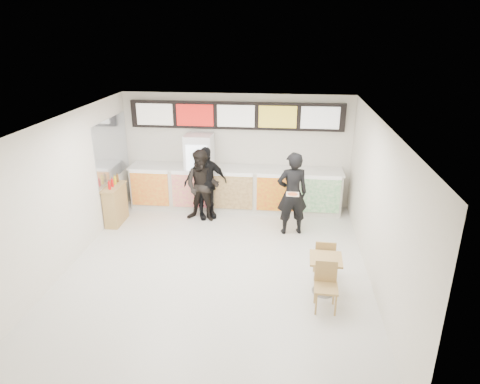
# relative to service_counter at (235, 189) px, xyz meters

# --- Properties ---
(floor) EXTENTS (7.00, 7.00, 0.00)m
(floor) POSITION_rel_service_counter_xyz_m (-0.00, -3.09, -0.57)
(floor) COLOR beige
(floor) RESTS_ON ground
(ceiling) EXTENTS (7.00, 7.00, 0.00)m
(ceiling) POSITION_rel_service_counter_xyz_m (-0.00, -3.09, 2.43)
(ceiling) COLOR white
(ceiling) RESTS_ON wall_back
(wall_back) EXTENTS (6.00, 0.00, 6.00)m
(wall_back) POSITION_rel_service_counter_xyz_m (-0.00, 0.41, 0.93)
(wall_back) COLOR silver
(wall_back) RESTS_ON floor
(wall_left) EXTENTS (0.00, 7.00, 7.00)m
(wall_left) POSITION_rel_service_counter_xyz_m (-3.00, -3.09, 0.93)
(wall_left) COLOR silver
(wall_left) RESTS_ON floor
(wall_right) EXTENTS (0.00, 7.00, 7.00)m
(wall_right) POSITION_rel_service_counter_xyz_m (3.00, -3.09, 0.93)
(wall_right) COLOR silver
(wall_right) RESTS_ON floor
(service_counter) EXTENTS (5.56, 0.77, 1.14)m
(service_counter) POSITION_rel_service_counter_xyz_m (0.00, 0.00, 0.00)
(service_counter) COLOR silver
(service_counter) RESTS_ON floor
(menu_board) EXTENTS (5.50, 0.14, 0.70)m
(menu_board) POSITION_rel_service_counter_xyz_m (0.00, 0.32, 1.88)
(menu_board) COLOR black
(menu_board) RESTS_ON wall_back
(drinks_fridge) EXTENTS (0.70, 0.67, 2.00)m
(drinks_fridge) POSITION_rel_service_counter_xyz_m (-0.93, 0.02, 0.43)
(drinks_fridge) COLOR white
(drinks_fridge) RESTS_ON floor
(mirror_panel) EXTENTS (0.01, 2.00, 1.50)m
(mirror_panel) POSITION_rel_service_counter_xyz_m (-2.99, -0.64, 1.18)
(mirror_panel) COLOR #B2B7BF
(mirror_panel) RESTS_ON wall_left
(customer_main) EXTENTS (0.81, 0.63, 1.97)m
(customer_main) POSITION_rel_service_counter_xyz_m (1.48, -1.28, 0.41)
(customer_main) COLOR black
(customer_main) RESTS_ON floor
(customer_left) EXTENTS (0.97, 0.81, 1.82)m
(customer_left) POSITION_rel_service_counter_xyz_m (-0.71, -0.80, 0.34)
(customer_left) COLOR black
(customer_left) RESTS_ON floor
(customer_mid) EXTENTS (1.18, 0.87, 1.86)m
(customer_mid) POSITION_rel_service_counter_xyz_m (-0.67, -0.62, 0.36)
(customer_mid) COLOR black
(customer_mid) RESTS_ON floor
(pizza_slice) EXTENTS (0.36, 0.36, 0.02)m
(pizza_slice) POSITION_rel_service_counter_xyz_m (1.48, -1.73, 0.58)
(pizza_slice) COLOR beige
(pizza_slice) RESTS_ON customer_main
(cafe_table) EXTENTS (0.59, 1.46, 0.85)m
(cafe_table) POSITION_rel_service_counter_xyz_m (2.08, -3.68, -0.08)
(cafe_table) COLOR tan
(cafe_table) RESTS_ON floor
(condiment_ledge) EXTENTS (0.35, 0.87, 1.16)m
(condiment_ledge) POSITION_rel_service_counter_xyz_m (-2.82, -1.18, -0.08)
(condiment_ledge) COLOR tan
(condiment_ledge) RESTS_ON floor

